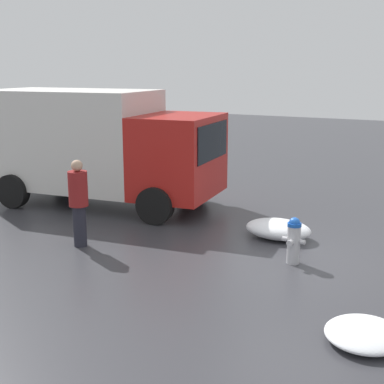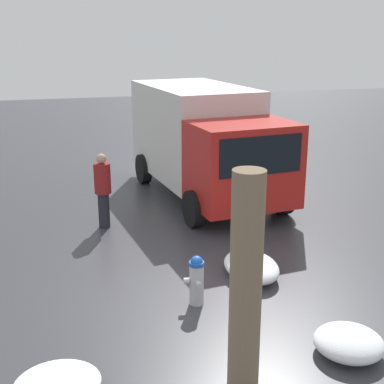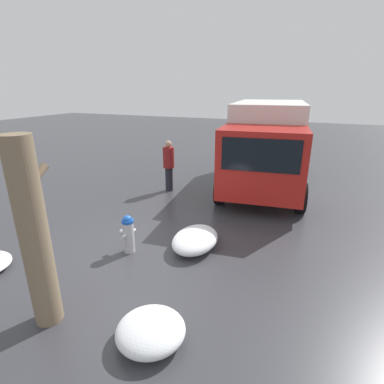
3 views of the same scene
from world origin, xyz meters
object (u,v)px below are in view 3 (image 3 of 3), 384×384
pedestrian (169,164)px  delivery_truck (266,143)px  tree_trunk (34,236)px  fire_hydrant (128,233)px

pedestrian → delivery_truck: bearing=19.1°
delivery_truck → tree_trunk: bearing=70.4°
tree_trunk → delivery_truck: size_ratio=0.46×
tree_trunk → pedestrian: tree_trunk is taller
fire_hydrant → tree_trunk: tree_trunk is taller
tree_trunk → pedestrian: (6.52, 1.10, -0.52)m
fire_hydrant → delivery_truck: bearing=-103.1°
fire_hydrant → pedestrian: pedestrian is taller
delivery_truck → pedestrian: 3.66m
delivery_truck → pedestrian: (-1.87, 3.07, -0.66)m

